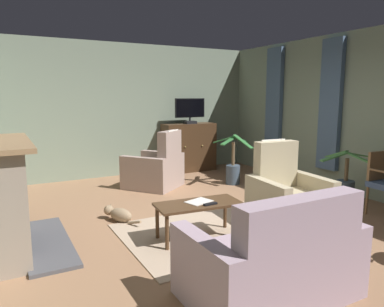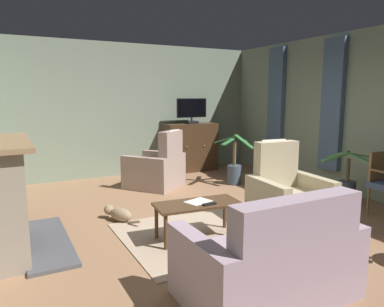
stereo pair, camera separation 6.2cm
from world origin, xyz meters
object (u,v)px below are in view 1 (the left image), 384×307
at_px(tv_remote, 210,204).
at_px(cat, 119,214).
at_px(fireplace, 9,200).
at_px(tv_cabinet, 189,148).
at_px(armchair_facing_sofa, 287,198).
at_px(sofa_floral, 274,262).
at_px(potted_plant_leafy_by_curtain, 345,188).
at_px(folded_newspaper, 199,201).
at_px(television, 190,110).
at_px(coffee_table, 198,207).
at_px(armchair_in_far_corner, 156,170).
at_px(potted_plant_tall_palm_by_window, 233,170).

xyz_separation_m(tv_remote, cat, (-0.74, 1.18, -0.36)).
height_order(fireplace, cat, fireplace).
relative_size(tv_cabinet, cat, 1.87).
bearing_deg(armchair_facing_sofa, fireplace, 167.64).
bearing_deg(sofa_floral, potted_plant_leafy_by_curtain, 28.75).
xyz_separation_m(fireplace, folded_newspaper, (2.01, -0.65, -0.13)).
bearing_deg(television, potted_plant_leafy_by_curtain, -73.66).
bearing_deg(fireplace, tv_remote, -21.78).
xyz_separation_m(tv_cabinet, sofa_floral, (-1.83, -4.96, -0.20)).
xyz_separation_m(coffee_table, tv_remote, (0.08, -0.14, 0.07)).
bearing_deg(armchair_in_far_corner, sofa_floral, -98.39).
bearing_deg(potted_plant_leafy_by_curtain, tv_cabinet, 106.10).
xyz_separation_m(folded_newspaper, cat, (-0.69, 1.01, -0.35)).
height_order(tv_remote, sofa_floral, sofa_floral).
relative_size(television, potted_plant_tall_palm_by_window, 0.74).
bearing_deg(folded_newspaper, television, 46.70).
xyz_separation_m(television, folded_newspaper, (-1.72, -3.45, -0.93)).
xyz_separation_m(tv_cabinet, tv_remote, (-1.67, -3.67, -0.06)).
distance_m(fireplace, potted_plant_tall_palm_by_window, 4.14).
bearing_deg(potted_plant_tall_palm_by_window, television, 96.56).
relative_size(television, coffee_table, 0.68).
bearing_deg(armchair_facing_sofa, potted_plant_tall_palm_by_window, 75.09).
distance_m(coffee_table, sofa_floral, 1.43).
xyz_separation_m(sofa_floral, armchair_facing_sofa, (1.44, 1.38, 0.01)).
bearing_deg(tv_remote, television, 62.30).
xyz_separation_m(fireplace, television, (3.74, 2.80, 0.80)).
xyz_separation_m(sofa_floral, potted_plant_tall_palm_by_window, (1.99, 3.46, -0.04)).
bearing_deg(television, folded_newspaper, -116.58).
height_order(folded_newspaper, cat, folded_newspaper).
xyz_separation_m(armchair_facing_sofa, potted_plant_tall_palm_by_window, (0.55, 2.08, -0.05)).
bearing_deg(armchair_facing_sofa, television, 83.74).
bearing_deg(tv_cabinet, armchair_in_far_corner, -140.75).
xyz_separation_m(television, coffee_table, (-1.75, -3.48, -0.99)).
bearing_deg(coffee_table, armchair_facing_sofa, -1.91).
xyz_separation_m(sofa_floral, cat, (-0.58, 2.47, -0.22)).
relative_size(tv_remote, folded_newspaper, 0.57).
bearing_deg(folded_newspaper, cat, 107.58).
xyz_separation_m(armchair_facing_sofa, potted_plant_leafy_by_curtain, (1.37, 0.16, -0.08)).
xyz_separation_m(tv_cabinet, cat, (-2.41, -2.49, -0.42)).
height_order(tv_cabinet, armchair_in_far_corner, armchair_in_far_corner).
distance_m(fireplace, armchair_facing_sofa, 3.44).
bearing_deg(potted_plant_leafy_by_curtain, folded_newspaper, -178.27).
height_order(fireplace, folded_newspaper, fireplace).
relative_size(coffee_table, potted_plant_tall_palm_by_window, 1.09).
xyz_separation_m(tv_remote, armchair_facing_sofa, (1.28, 0.09, -0.12)).
bearing_deg(tv_cabinet, sofa_floral, -110.22).
height_order(tv_remote, folded_newspaper, tv_remote).
bearing_deg(tv_cabinet, cat, -134.08).
relative_size(tv_cabinet, tv_remote, 7.06).
relative_size(tv_cabinet, armchair_in_far_corner, 0.97).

